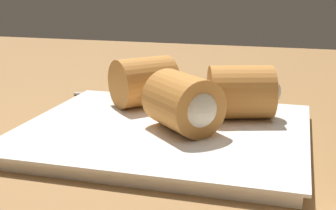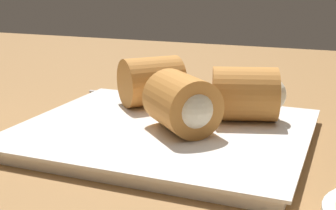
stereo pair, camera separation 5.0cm
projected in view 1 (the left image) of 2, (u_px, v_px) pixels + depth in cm
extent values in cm
cube|color=olive|center=(169.00, 142.00, 52.33)|extent=(180.00, 140.00, 2.00)
cube|color=white|center=(168.00, 134.00, 50.05)|extent=(28.81, 24.34, 1.20)
cube|color=white|center=(168.00, 128.00, 49.85)|extent=(29.97, 25.32, 0.30)
cylinder|color=#B77533|center=(144.00, 82.00, 57.29)|extent=(9.14, 9.16, 5.95)
sphere|color=beige|center=(162.00, 79.00, 58.54)|extent=(3.87, 3.87, 3.87)
cylinder|color=#B77533|center=(183.00, 102.00, 47.87)|extent=(9.17, 9.13, 5.95)
sphere|color=beige|center=(197.00, 108.00, 45.71)|extent=(3.87, 3.87, 3.87)
cylinder|color=#B77533|center=(241.00, 92.00, 52.16)|extent=(8.46, 7.77, 5.95)
sphere|color=beige|center=(264.00, 92.00, 52.23)|extent=(3.87, 3.87, 3.87)
cylinder|color=silver|center=(114.00, 96.00, 67.58)|extent=(12.37, 1.42, 0.50)
ellipsoid|color=silver|center=(195.00, 98.00, 65.23)|extent=(3.51, 2.80, 1.15)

